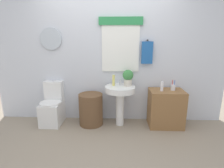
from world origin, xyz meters
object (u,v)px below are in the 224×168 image
at_px(laundry_hamper, 91,109).
at_px(toothbrush_cup, 173,87).
at_px(toilet, 53,107).
at_px(lotion_bottle, 162,86).
at_px(wooden_cabinet, 166,108).
at_px(potted_plant, 128,77).
at_px(pedestal_sink, 120,96).
at_px(soap_bottle, 114,80).

bearing_deg(laundry_hamper, toothbrush_cup, 0.77).
height_order(toilet, lotion_bottle, lotion_bottle).
height_order(wooden_cabinet, potted_plant, potted_plant).
xyz_separation_m(toilet, potted_plant, (1.42, 0.02, 0.60)).
bearing_deg(toothbrush_cup, wooden_cabinet, -169.30).
bearing_deg(toilet, pedestal_sink, -1.59).
height_order(laundry_hamper, toothbrush_cup, toothbrush_cup).
bearing_deg(potted_plant, toothbrush_cup, -2.82).
height_order(laundry_hamper, pedestal_sink, pedestal_sink).
xyz_separation_m(potted_plant, lotion_bottle, (0.60, -0.10, -0.14)).
height_order(wooden_cabinet, lotion_bottle, lotion_bottle).
height_order(pedestal_sink, toothbrush_cup, toothbrush_cup).
relative_size(soap_bottle, potted_plant, 0.68).
relative_size(wooden_cabinet, potted_plant, 2.31).
relative_size(toilet, soap_bottle, 4.07).
relative_size(laundry_hamper, lotion_bottle, 3.41).
height_order(laundry_hamper, soap_bottle, soap_bottle).
bearing_deg(lotion_bottle, toothbrush_cup, 15.77).
bearing_deg(wooden_cabinet, laundry_hamper, 180.00).
relative_size(pedestal_sink, wooden_cabinet, 1.09).
bearing_deg(potted_plant, toilet, -179.01).
bearing_deg(wooden_cabinet, toilet, 179.04).
bearing_deg(potted_plant, laundry_hamper, -174.97).
relative_size(wooden_cabinet, lotion_bottle, 3.93).
distance_m(laundry_hamper, toothbrush_cup, 1.55).
bearing_deg(lotion_bottle, pedestal_sink, 176.89).
xyz_separation_m(wooden_cabinet, soap_bottle, (-0.96, 0.05, 0.50)).
bearing_deg(lotion_bottle, toilet, 177.85).
bearing_deg(toilet, wooden_cabinet, -0.96).
xyz_separation_m(pedestal_sink, wooden_cabinet, (0.84, 0.00, -0.23)).
bearing_deg(laundry_hamper, wooden_cabinet, 0.00).
bearing_deg(soap_bottle, wooden_cabinet, -2.98).
distance_m(soap_bottle, lotion_bottle, 0.86).
bearing_deg(potted_plant, wooden_cabinet, -4.88).
bearing_deg(potted_plant, soap_bottle, -177.80).
distance_m(wooden_cabinet, potted_plant, 0.91).
xyz_separation_m(soap_bottle, lotion_bottle, (0.86, -0.09, -0.08)).
relative_size(potted_plant, lotion_bottle, 1.70).
distance_m(lotion_bottle, toothbrush_cup, 0.22).
bearing_deg(laundry_hamper, lotion_bottle, -1.79).
bearing_deg(toothbrush_cup, toilet, 179.60).
xyz_separation_m(toilet, toothbrush_cup, (2.23, -0.02, 0.43)).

